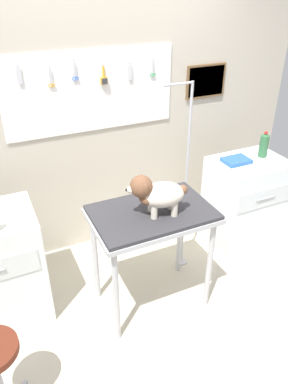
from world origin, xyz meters
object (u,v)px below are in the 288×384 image
at_px(dog, 156,193).
at_px(cabinet_right, 244,203).
at_px(grooming_arm, 185,190).
at_px(grooming_table, 152,223).
at_px(soda_bottle, 264,145).

distance_m(dog, cabinet_right, 1.39).
bearing_deg(grooming_arm, dog, -141.62).
xyz_separation_m(grooming_table, soda_bottle, (1.35, 0.39, 0.23)).
relative_size(cabinet_right, soda_bottle, 3.72).
height_order(dog, soda_bottle, dog).
relative_size(grooming_table, cabinet_right, 0.99).
bearing_deg(soda_bottle, cabinet_right, -167.45).
xyz_separation_m(grooming_arm, cabinet_right, (0.72, 0.04, -0.35)).
relative_size(grooming_arm, dog, 3.95).
bearing_deg(grooming_arm, cabinet_right, 3.53).
bearing_deg(soda_bottle, grooming_table, -163.69).
height_order(grooming_arm, dog, grooming_arm).
distance_m(cabinet_right, soda_bottle, 0.60).
bearing_deg(grooming_arm, grooming_table, -145.95).
xyz_separation_m(dog, soda_bottle, (1.34, 0.44, -0.05)).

